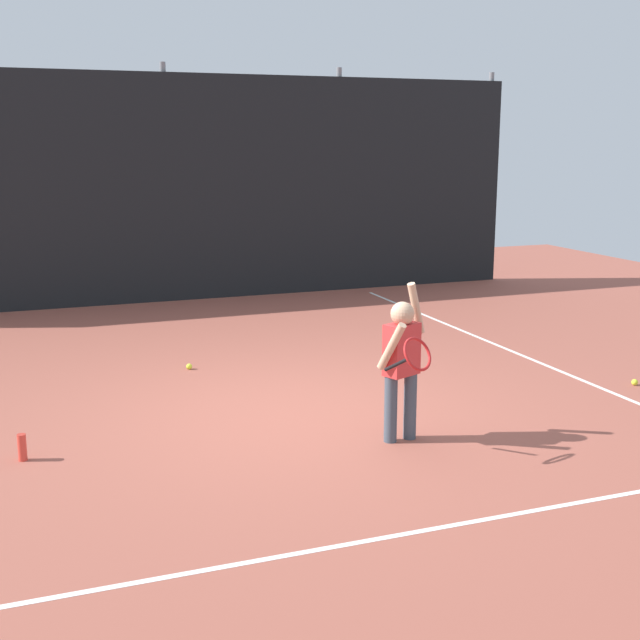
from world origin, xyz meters
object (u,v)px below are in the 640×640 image
tennis_ball_3 (635,382)px  water_bottle (22,447)px  tennis_ball_2 (189,366)px  tennis_player (402,358)px

tennis_ball_3 → water_bottle: bearing=179.6°
tennis_ball_2 → tennis_player: bearing=-67.0°
tennis_player → water_bottle: tennis_player is taller
water_bottle → tennis_ball_3: size_ratio=3.33×
tennis_player → tennis_ball_2: tennis_player is taller
tennis_player → tennis_ball_3: (3.02, 0.62, -0.69)m
tennis_player → tennis_ball_2: bearing=90.6°
tennis_ball_2 → tennis_ball_3: size_ratio=1.00×
tennis_player → tennis_ball_2: size_ratio=20.46×
water_bottle → tennis_ball_2: size_ratio=3.33×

